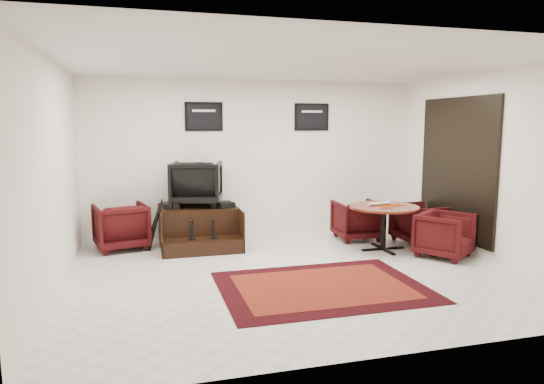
% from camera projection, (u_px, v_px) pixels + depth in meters
% --- Properties ---
extents(ground, '(6.00, 6.00, 0.00)m').
position_uv_depth(ground, '(296.00, 273.00, 6.62)').
color(ground, silver).
rests_on(ground, ground).
extents(room_shell, '(6.02, 5.02, 2.81)m').
position_uv_depth(room_shell, '(323.00, 141.00, 6.59)').
color(room_shell, white).
rests_on(room_shell, ground).
extents(area_rug, '(2.53, 1.90, 0.01)m').
position_uv_depth(area_rug, '(322.00, 287.00, 6.04)').
color(area_rug, black).
rests_on(area_rug, ground).
extents(shine_podium, '(1.27, 1.31, 0.65)m').
position_uv_depth(shine_podium, '(198.00, 227.00, 8.12)').
color(shine_podium, black).
rests_on(shine_podium, ground).
extents(shine_chair, '(0.97, 0.93, 0.83)m').
position_uv_depth(shine_chair, '(197.00, 181.00, 8.14)').
color(shine_chair, black).
rests_on(shine_chair, shine_podium).
extents(shoes_pair, '(0.27, 0.31, 0.10)m').
position_uv_depth(shoes_pair, '(171.00, 205.00, 7.88)').
color(shoes_pair, black).
rests_on(shoes_pair, shine_podium).
extents(polish_kit, '(0.30, 0.25, 0.09)m').
position_uv_depth(polish_kit, '(226.00, 205.00, 7.95)').
color(polish_kit, black).
rests_on(polish_kit, shine_podium).
extents(umbrella_black, '(0.31, 0.12, 0.84)m').
position_uv_depth(umbrella_black, '(155.00, 224.00, 7.77)').
color(umbrella_black, black).
rests_on(umbrella_black, ground).
extents(umbrella_hooked, '(0.31, 0.12, 0.85)m').
position_uv_depth(umbrella_hooked, '(155.00, 223.00, 7.87)').
color(umbrella_hooked, black).
rests_on(umbrella_hooked, ground).
extents(armchair_side, '(0.94, 0.90, 0.82)m').
position_uv_depth(armchair_side, '(121.00, 224.00, 7.86)').
color(armchair_side, black).
rests_on(armchair_side, ground).
extents(meeting_table, '(1.10, 1.10, 0.72)m').
position_uv_depth(meeting_table, '(384.00, 211.00, 7.76)').
color(meeting_table, '#49190A').
rests_on(meeting_table, ground).
extents(table_chair_back, '(0.77, 0.73, 0.76)m').
position_uv_depth(table_chair_back, '(357.00, 218.00, 8.52)').
color(table_chair_back, black).
rests_on(table_chair_back, ground).
extents(table_chair_window, '(0.72, 0.76, 0.74)m').
position_uv_depth(table_chair_window, '(418.00, 221.00, 8.31)').
color(table_chair_window, black).
rests_on(table_chair_window, ground).
extents(table_chair_corner, '(0.99, 0.98, 0.75)m').
position_uv_depth(table_chair_corner, '(445.00, 233.00, 7.38)').
color(table_chair_corner, black).
rests_on(table_chair_corner, ground).
extents(paper_roll, '(0.42, 0.12, 0.05)m').
position_uv_depth(paper_roll, '(379.00, 204.00, 7.83)').
color(paper_roll, silver).
rests_on(paper_roll, meeting_table).
extents(table_clutter, '(0.57, 0.38, 0.01)m').
position_uv_depth(table_clutter, '(391.00, 206.00, 7.72)').
color(table_clutter, orange).
rests_on(table_clutter, meeting_table).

